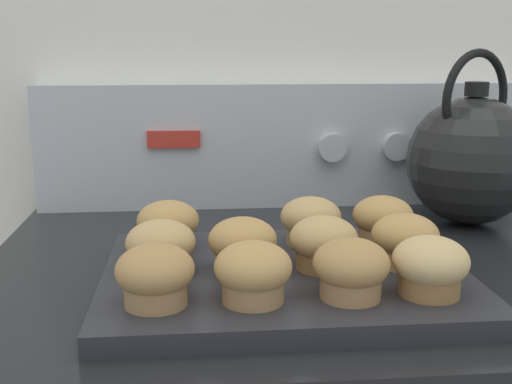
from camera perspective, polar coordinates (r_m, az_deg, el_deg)
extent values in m
cube|color=silver|center=(1.08, 2.20, 15.56)|extent=(8.00, 0.05, 2.40)
cube|color=black|center=(0.80, 5.11, -6.31)|extent=(0.79, 0.60, 0.02)
cube|color=#B7BABF|center=(1.04, 2.49, 4.23)|extent=(0.78, 0.05, 0.20)
cube|color=#B72D23|center=(0.99, -7.32, 4.68)|extent=(0.08, 0.01, 0.03)
cylinder|color=#B7BABF|center=(1.01, 6.78, 3.95)|extent=(0.04, 0.02, 0.04)
cylinder|color=#B7BABF|center=(1.04, 12.38, 3.97)|extent=(0.04, 0.02, 0.04)
cylinder|color=#B7BABF|center=(1.08, 17.66, 3.95)|extent=(0.04, 0.02, 0.04)
cube|color=#28282D|center=(0.69, 2.59, -7.72)|extent=(0.38, 0.30, 0.02)
cylinder|color=#A37A4C|center=(0.60, -8.90, -8.72)|extent=(0.06, 0.06, 0.03)
ellipsoid|color=#B2844C|center=(0.59, -8.97, -6.83)|extent=(0.07, 0.07, 0.05)
cylinder|color=#A37A4C|center=(0.60, -0.26, -8.55)|extent=(0.06, 0.06, 0.03)
ellipsoid|color=tan|center=(0.59, -0.27, -6.65)|extent=(0.07, 0.07, 0.05)
cylinder|color=#A37A4C|center=(0.61, 7.94, -8.16)|extent=(0.06, 0.06, 0.03)
ellipsoid|color=#B2844C|center=(0.60, 8.00, -6.31)|extent=(0.07, 0.07, 0.05)
cylinder|color=olive|center=(0.63, 15.16, -7.70)|extent=(0.06, 0.06, 0.03)
ellipsoid|color=tan|center=(0.63, 15.27, -5.91)|extent=(0.07, 0.07, 0.05)
cylinder|color=#A37A4C|center=(0.67, -8.42, -6.14)|extent=(0.06, 0.06, 0.03)
ellipsoid|color=tan|center=(0.67, -8.48, -4.45)|extent=(0.07, 0.07, 0.05)
cylinder|color=tan|center=(0.68, -1.19, -5.94)|extent=(0.06, 0.06, 0.03)
ellipsoid|color=tan|center=(0.67, -1.20, -4.25)|extent=(0.07, 0.07, 0.05)
cylinder|color=olive|center=(0.69, 6.00, -5.76)|extent=(0.06, 0.06, 0.03)
ellipsoid|color=tan|center=(0.68, 6.04, -4.09)|extent=(0.07, 0.07, 0.05)
cylinder|color=tan|center=(0.71, 13.05, -5.39)|extent=(0.06, 0.06, 0.03)
ellipsoid|color=tan|center=(0.70, 13.13, -3.77)|extent=(0.07, 0.07, 0.05)
cylinder|color=#A37A4C|center=(0.75, -7.78, -4.07)|extent=(0.06, 0.06, 0.03)
ellipsoid|color=tan|center=(0.75, -7.83, -2.54)|extent=(0.07, 0.07, 0.05)
cylinder|color=#A37A4C|center=(0.77, 4.86, -3.69)|extent=(0.06, 0.06, 0.03)
ellipsoid|color=tan|center=(0.76, 4.89, -2.18)|extent=(0.07, 0.07, 0.05)
cylinder|color=tan|center=(0.79, 11.15, -3.52)|extent=(0.06, 0.06, 0.03)
ellipsoid|color=tan|center=(0.78, 11.21, -2.05)|extent=(0.07, 0.07, 0.05)
sphere|color=black|center=(0.97, 18.59, 2.65)|extent=(0.18, 0.18, 0.18)
cylinder|color=black|center=(0.96, 19.02, 8.65)|extent=(0.03, 0.03, 0.02)
cone|color=black|center=(1.04, 21.45, 4.32)|extent=(0.09, 0.08, 0.07)
torus|color=black|center=(0.96, 18.96, 7.78)|extent=(0.13, 0.08, 0.14)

